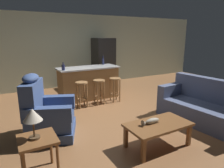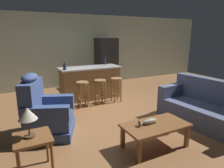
# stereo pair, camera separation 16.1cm
# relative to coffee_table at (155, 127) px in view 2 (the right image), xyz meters

# --- Properties ---
(ground_plane) EXTENTS (12.00, 12.00, 0.00)m
(ground_plane) POSITION_rel_coffee_table_xyz_m (0.03, 1.73, -0.36)
(ground_plane) COLOR brown
(back_wall) EXTENTS (12.00, 0.05, 2.60)m
(back_wall) POSITION_rel_coffee_table_xyz_m (0.03, 4.86, 0.94)
(back_wall) COLOR #9EA88E
(back_wall) RESTS_ON ground_plane
(coffee_table) EXTENTS (1.10, 0.60, 0.42)m
(coffee_table) POSITION_rel_coffee_table_xyz_m (0.00, 0.00, 0.00)
(coffee_table) COLOR brown
(coffee_table) RESTS_ON ground_plane
(fish_figurine) EXTENTS (0.34, 0.10, 0.10)m
(fish_figurine) POSITION_rel_coffee_table_xyz_m (-0.12, 0.06, 0.10)
(fish_figurine) COLOR #4C3823
(fish_figurine) RESTS_ON coffee_table
(couch) EXTENTS (1.02, 1.97, 0.94)m
(couch) POSITION_rel_coffee_table_xyz_m (1.56, 0.25, -0.02)
(couch) COLOR #4C5675
(couch) RESTS_ON ground_plane
(recliner_near_lamp) EXTENTS (1.10, 1.10, 1.20)m
(recliner_near_lamp) POSITION_rel_coffee_table_xyz_m (-1.56, 1.31, 0.06)
(recliner_near_lamp) COLOR #384C7A
(recliner_near_lamp) RESTS_ON ground_plane
(end_table) EXTENTS (0.48, 0.48, 0.56)m
(end_table) POSITION_rel_coffee_table_xyz_m (-1.89, 0.21, 0.10)
(end_table) COLOR brown
(end_table) RESTS_ON ground_plane
(table_lamp) EXTENTS (0.24, 0.24, 0.41)m
(table_lamp) POSITION_rel_coffee_table_xyz_m (-1.92, 0.21, 0.50)
(table_lamp) COLOR #4C3823
(table_lamp) RESTS_ON end_table
(kitchen_island) EXTENTS (1.80, 0.70, 0.95)m
(kitchen_island) POSITION_rel_coffee_table_xyz_m (0.03, 3.08, 0.11)
(kitchen_island) COLOR olive
(kitchen_island) RESTS_ON ground_plane
(bar_stool_left) EXTENTS (0.32, 0.32, 0.68)m
(bar_stool_left) POSITION_rel_coffee_table_xyz_m (-0.43, 2.45, 0.11)
(bar_stool_left) COLOR olive
(bar_stool_left) RESTS_ON ground_plane
(bar_stool_middle) EXTENTS (0.32, 0.32, 0.68)m
(bar_stool_middle) POSITION_rel_coffee_table_xyz_m (0.08, 2.45, 0.11)
(bar_stool_middle) COLOR olive
(bar_stool_middle) RESTS_ON ground_plane
(bar_stool_right) EXTENTS (0.32, 0.32, 0.68)m
(bar_stool_right) POSITION_rel_coffee_table_xyz_m (0.58, 2.45, 0.11)
(bar_stool_right) COLOR olive
(bar_stool_right) RESTS_ON ground_plane
(refrigerator) EXTENTS (0.70, 0.69, 1.76)m
(refrigerator) POSITION_rel_coffee_table_xyz_m (1.14, 4.28, 0.52)
(refrigerator) COLOR black
(refrigerator) RESTS_ON ground_plane
(bottle_tall_green) EXTENTS (0.09, 0.09, 0.21)m
(bottle_tall_green) POSITION_rel_coffee_table_xyz_m (-0.76, 2.90, 0.67)
(bottle_tall_green) COLOR #23284C
(bottle_tall_green) RESTS_ON kitchen_island
(bottle_short_amber) EXTENTS (0.07, 0.07, 0.28)m
(bottle_short_amber) POSITION_rel_coffee_table_xyz_m (0.64, 3.32, 0.69)
(bottle_short_amber) COLOR #23284C
(bottle_short_amber) RESTS_ON kitchen_island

